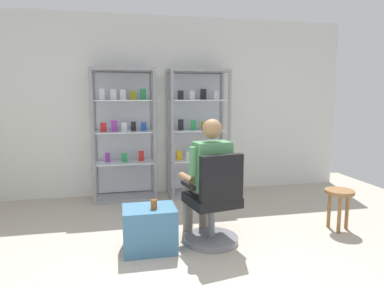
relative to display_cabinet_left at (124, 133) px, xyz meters
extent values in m
cube|color=silver|center=(0.55, 0.24, 0.38)|extent=(6.00, 0.10, 2.70)
cylinder|color=gray|center=(-0.43, -0.26, -0.02)|extent=(0.05, 0.05, 1.90)
cylinder|color=gray|center=(0.42, -0.26, -0.02)|extent=(0.05, 0.05, 1.90)
cylinder|color=gray|center=(-0.43, 0.14, -0.02)|extent=(0.05, 0.05, 1.90)
cylinder|color=gray|center=(0.42, 0.14, -0.02)|extent=(0.05, 0.05, 1.90)
cube|color=gray|center=(0.00, -0.06, 0.91)|extent=(0.90, 0.45, 0.04)
cube|color=gray|center=(0.00, -0.06, -0.95)|extent=(0.90, 0.45, 0.04)
cube|color=silver|center=(0.00, 0.15, -0.02)|extent=(0.84, 0.02, 1.80)
cube|color=silver|center=(0.00, -0.06, -0.42)|extent=(0.82, 0.39, 0.02)
cube|color=purple|center=(-0.25, -0.02, -0.34)|extent=(0.07, 0.04, 0.13)
cube|color=#268C4C|center=(-0.01, -0.06, -0.35)|extent=(0.09, 0.04, 0.13)
cube|color=red|center=(0.24, -0.03, -0.34)|extent=(0.08, 0.06, 0.15)
cube|color=silver|center=(0.00, -0.06, 0.03)|extent=(0.82, 0.39, 0.02)
cube|color=red|center=(-0.29, -0.06, 0.10)|extent=(0.09, 0.04, 0.13)
cube|color=purple|center=(-0.14, -0.08, 0.12)|extent=(0.09, 0.03, 0.16)
cube|color=silver|center=(0.00, -0.04, 0.10)|extent=(0.08, 0.04, 0.12)
cube|color=black|center=(0.14, -0.02, 0.10)|extent=(0.07, 0.03, 0.13)
cube|color=#264CB2|center=(0.28, -0.04, 0.10)|extent=(0.08, 0.03, 0.12)
cube|color=silver|center=(0.00, -0.06, 0.48)|extent=(0.82, 0.39, 0.02)
cube|color=silver|center=(-0.29, -0.09, 0.57)|extent=(0.08, 0.04, 0.15)
cube|color=silver|center=(-0.14, -0.06, 0.56)|extent=(0.09, 0.04, 0.15)
cube|color=silver|center=(0.00, -0.06, 0.56)|extent=(0.09, 0.06, 0.14)
cube|color=#999919|center=(0.14, -0.02, 0.55)|extent=(0.09, 0.04, 0.12)
cube|color=#268C4C|center=(0.28, -0.05, 0.57)|extent=(0.08, 0.05, 0.16)
cylinder|color=gray|center=(0.67, -0.26, -0.02)|extent=(0.05, 0.05, 1.90)
cylinder|color=gray|center=(1.52, -0.26, -0.02)|extent=(0.05, 0.05, 1.90)
cylinder|color=gray|center=(0.67, 0.14, -0.02)|extent=(0.05, 0.05, 1.90)
cylinder|color=gray|center=(1.52, 0.14, -0.02)|extent=(0.05, 0.05, 1.90)
cube|color=gray|center=(1.10, -0.06, 0.91)|extent=(0.90, 0.45, 0.04)
cube|color=gray|center=(1.10, -0.06, -0.95)|extent=(0.90, 0.45, 0.04)
cube|color=silver|center=(1.10, 0.15, -0.02)|extent=(0.84, 0.02, 1.80)
cube|color=silver|center=(1.10, -0.06, -0.42)|extent=(0.82, 0.39, 0.02)
cube|color=gold|center=(0.80, -0.07, -0.34)|extent=(0.08, 0.05, 0.14)
cube|color=silver|center=(0.95, -0.11, -0.35)|extent=(0.09, 0.04, 0.13)
cube|color=red|center=(1.11, -0.04, -0.34)|extent=(0.08, 0.04, 0.14)
cube|color=#999919|center=(1.25, -0.06, -0.33)|extent=(0.08, 0.04, 0.15)
cube|color=purple|center=(1.40, -0.03, -0.34)|extent=(0.09, 0.04, 0.14)
cube|color=silver|center=(1.10, -0.06, 0.03)|extent=(0.82, 0.39, 0.02)
cube|color=black|center=(0.84, -0.03, 0.12)|extent=(0.08, 0.05, 0.16)
cube|color=#268C4C|center=(1.02, -0.09, 0.11)|extent=(0.09, 0.06, 0.15)
cube|color=#999919|center=(1.20, -0.03, 0.10)|extent=(0.07, 0.05, 0.12)
cube|color=#264CB2|center=(1.37, -0.04, 0.10)|extent=(0.08, 0.05, 0.13)
cube|color=silver|center=(1.10, -0.06, 0.48)|extent=(0.82, 0.39, 0.02)
cube|color=black|center=(0.82, -0.11, 0.56)|extent=(0.08, 0.05, 0.14)
cube|color=silver|center=(1.00, -0.08, 0.55)|extent=(0.08, 0.04, 0.13)
cube|color=black|center=(1.19, -0.02, 0.57)|extent=(0.09, 0.05, 0.16)
cube|color=silver|center=(1.37, -0.08, 0.55)|extent=(0.07, 0.04, 0.13)
cylinder|color=slate|center=(0.83, -1.82, -0.94)|extent=(0.56, 0.56, 0.06)
cylinder|color=slate|center=(0.83, -1.82, -0.73)|extent=(0.07, 0.07, 0.41)
cube|color=black|center=(0.83, -1.82, -0.51)|extent=(0.56, 0.56, 0.10)
cube|color=black|center=(0.87, -2.02, -0.23)|extent=(0.45, 0.16, 0.45)
cube|color=black|center=(1.09, -1.77, -0.33)|extent=(0.10, 0.30, 0.04)
cube|color=black|center=(0.58, -1.86, -0.33)|extent=(0.10, 0.30, 0.04)
cylinder|color=slate|center=(0.89, -1.60, -0.41)|extent=(0.21, 0.42, 0.14)
cylinder|color=slate|center=(0.85, -1.40, -0.69)|extent=(0.11, 0.11, 0.56)
cylinder|color=slate|center=(0.70, -1.64, -0.41)|extent=(0.21, 0.42, 0.14)
cylinder|color=slate|center=(0.66, -1.44, -0.69)|extent=(0.11, 0.11, 0.56)
cube|color=#4C8C59|center=(0.83, -1.82, -0.16)|extent=(0.40, 0.28, 0.50)
sphere|color=#99704C|center=(0.83, -1.82, 0.22)|extent=(0.20, 0.20, 0.20)
cylinder|color=#4C8C59|center=(1.03, -1.78, -0.09)|extent=(0.09, 0.09, 0.28)
cylinder|color=#99704C|center=(0.99, -1.60, -0.31)|extent=(0.14, 0.31, 0.08)
cylinder|color=#4C8C59|center=(0.64, -1.85, -0.09)|extent=(0.09, 0.09, 0.28)
cylinder|color=#99704C|center=(0.60, -1.68, -0.31)|extent=(0.14, 0.31, 0.08)
cube|color=teal|center=(0.19, -1.86, -0.75)|extent=(0.51, 0.39, 0.44)
cylinder|color=brown|center=(0.23, -1.91, -0.49)|extent=(0.06, 0.06, 0.09)
cylinder|color=olive|center=(2.33, -1.78, -0.52)|extent=(0.32, 0.32, 0.04)
cylinder|color=olive|center=(2.44, -1.78, -0.76)|extent=(0.04, 0.04, 0.42)
cylinder|color=olive|center=(2.28, -1.69, -0.76)|extent=(0.04, 0.04, 0.42)
cylinder|color=olive|center=(2.28, -1.88, -0.76)|extent=(0.04, 0.04, 0.42)
camera|label=1|loc=(-0.09, -5.13, 0.55)|focal=32.34mm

